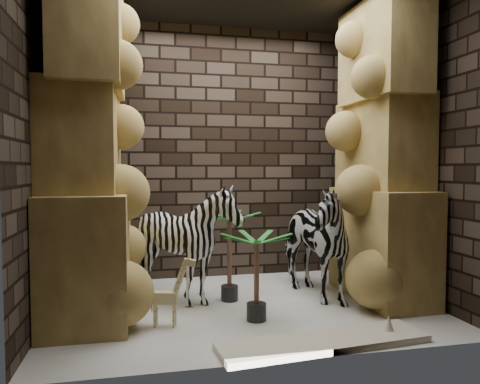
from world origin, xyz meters
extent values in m
plane|color=white|center=(0.00, 0.00, 0.00)|extent=(3.50, 3.50, 0.00)
plane|color=black|center=(0.00, 1.25, 1.50)|extent=(3.50, 0.00, 3.50)
plane|color=black|center=(0.00, -1.25, 1.50)|extent=(3.50, 0.00, 3.50)
plane|color=black|center=(-1.75, 0.00, 1.50)|extent=(0.00, 3.00, 3.00)
plane|color=black|center=(1.75, 0.00, 1.50)|extent=(0.00, 3.00, 3.00)
imported|color=white|center=(0.71, 0.17, 0.67)|extent=(0.79, 1.22, 1.34)
imported|color=white|center=(-0.53, 0.21, 0.53)|extent=(0.94, 1.16, 1.06)
cube|color=beige|center=(0.37, -1.05, 0.03)|extent=(1.64, 0.55, 0.05)
camera|label=1|loc=(-0.94, -4.11, 1.31)|focal=33.69mm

